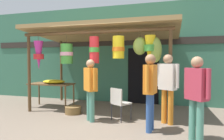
{
  "coord_description": "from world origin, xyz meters",
  "views": [
    {
      "loc": [
        1.98,
        -4.94,
        1.53
      ],
      "look_at": [
        0.26,
        0.85,
        1.27
      ],
      "focal_mm": 32.41,
      "sensor_mm": 36.0,
      "label": 1
    }
  ],
  "objects_px": {
    "shopper_by_bananas": "(168,83)",
    "passerby_at_right": "(150,86)",
    "vendor_in_orange": "(197,92)",
    "customer_foreground": "(90,85)",
    "flower_heap_on_table": "(54,81)",
    "wicker_basket_by_table": "(73,110)",
    "folding_chair": "(119,101)",
    "display_table": "(51,86)"
  },
  "relations": [
    {
      "from": "folding_chair",
      "to": "vendor_in_orange",
      "type": "height_order",
      "value": "vendor_in_orange"
    },
    {
      "from": "shopper_by_bananas",
      "to": "passerby_at_right",
      "type": "distance_m",
      "value": 0.74
    },
    {
      "from": "passerby_at_right",
      "to": "folding_chair",
      "type": "bearing_deg",
      "value": 145.54
    },
    {
      "from": "vendor_in_orange",
      "to": "passerby_at_right",
      "type": "distance_m",
      "value": 0.96
    },
    {
      "from": "flower_heap_on_table",
      "to": "customer_foreground",
      "type": "distance_m",
      "value": 2.07
    },
    {
      "from": "flower_heap_on_table",
      "to": "customer_foreground",
      "type": "xyz_separation_m",
      "value": [
        1.75,
        -1.1,
        0.07
      ]
    },
    {
      "from": "folding_chair",
      "to": "vendor_in_orange",
      "type": "relative_size",
      "value": 0.52
    },
    {
      "from": "folding_chair",
      "to": "flower_heap_on_table",
      "type": "bearing_deg",
      "value": 160.93
    },
    {
      "from": "vendor_in_orange",
      "to": "customer_foreground",
      "type": "bearing_deg",
      "value": 164.84
    },
    {
      "from": "display_table",
      "to": "flower_heap_on_table",
      "type": "xyz_separation_m",
      "value": [
        0.09,
        0.03,
        0.15
      ]
    },
    {
      "from": "shopper_by_bananas",
      "to": "passerby_at_right",
      "type": "height_order",
      "value": "shopper_by_bananas"
    },
    {
      "from": "vendor_in_orange",
      "to": "customer_foreground",
      "type": "xyz_separation_m",
      "value": [
        -2.43,
        0.66,
        -0.03
      ]
    },
    {
      "from": "vendor_in_orange",
      "to": "shopper_by_bananas",
      "type": "bearing_deg",
      "value": 119.23
    },
    {
      "from": "folding_chair",
      "to": "passerby_at_right",
      "type": "bearing_deg",
      "value": -34.46
    },
    {
      "from": "flower_heap_on_table",
      "to": "shopper_by_bananas",
      "type": "height_order",
      "value": "shopper_by_bananas"
    },
    {
      "from": "display_table",
      "to": "flower_heap_on_table",
      "type": "relative_size",
      "value": 1.91
    },
    {
      "from": "folding_chair",
      "to": "wicker_basket_by_table",
      "type": "xyz_separation_m",
      "value": [
        -1.46,
        0.28,
        -0.4
      ]
    },
    {
      "from": "shopper_by_bananas",
      "to": "wicker_basket_by_table",
      "type": "bearing_deg",
      "value": 175.52
    },
    {
      "from": "display_table",
      "to": "passerby_at_right",
      "type": "height_order",
      "value": "passerby_at_right"
    },
    {
      "from": "wicker_basket_by_table",
      "to": "passerby_at_right",
      "type": "height_order",
      "value": "passerby_at_right"
    },
    {
      "from": "customer_foreground",
      "to": "wicker_basket_by_table",
      "type": "bearing_deg",
      "value": 145.68
    },
    {
      "from": "folding_chair",
      "to": "shopper_by_bananas",
      "type": "bearing_deg",
      "value": 3.24
    },
    {
      "from": "shopper_by_bananas",
      "to": "folding_chair",
      "type": "bearing_deg",
      "value": -176.76
    },
    {
      "from": "customer_foreground",
      "to": "passerby_at_right",
      "type": "distance_m",
      "value": 1.57
    },
    {
      "from": "wicker_basket_by_table",
      "to": "customer_foreground",
      "type": "height_order",
      "value": "customer_foreground"
    },
    {
      "from": "shopper_by_bananas",
      "to": "passerby_at_right",
      "type": "bearing_deg",
      "value": -118.32
    },
    {
      "from": "wicker_basket_by_table",
      "to": "customer_foreground",
      "type": "relative_size",
      "value": 0.29
    },
    {
      "from": "flower_heap_on_table",
      "to": "vendor_in_orange",
      "type": "xyz_separation_m",
      "value": [
        4.19,
        -1.75,
        0.1
      ]
    },
    {
      "from": "wicker_basket_by_table",
      "to": "passerby_at_right",
      "type": "bearing_deg",
      "value": -20.38
    },
    {
      "from": "display_table",
      "to": "passerby_at_right",
      "type": "distance_m",
      "value": 3.67
    },
    {
      "from": "flower_heap_on_table",
      "to": "folding_chair",
      "type": "relative_size",
      "value": 0.91
    },
    {
      "from": "vendor_in_orange",
      "to": "customer_foreground",
      "type": "distance_m",
      "value": 2.52
    },
    {
      "from": "display_table",
      "to": "customer_foreground",
      "type": "bearing_deg",
      "value": -29.93
    },
    {
      "from": "passerby_at_right",
      "to": "flower_heap_on_table",
      "type": "bearing_deg",
      "value": 156.56
    },
    {
      "from": "customer_foreground",
      "to": "passerby_at_right",
      "type": "xyz_separation_m",
      "value": [
        1.54,
        -0.33,
        0.07
      ]
    },
    {
      "from": "customer_foreground",
      "to": "flower_heap_on_table",
      "type": "bearing_deg",
      "value": 147.98
    },
    {
      "from": "vendor_in_orange",
      "to": "passerby_at_right",
      "type": "relative_size",
      "value": 0.96
    },
    {
      "from": "wicker_basket_by_table",
      "to": "folding_chair",
      "type": "bearing_deg",
      "value": -10.69
    },
    {
      "from": "flower_heap_on_table",
      "to": "passerby_at_right",
      "type": "bearing_deg",
      "value": -23.44
    },
    {
      "from": "flower_heap_on_table",
      "to": "shopper_by_bananas",
      "type": "relative_size",
      "value": 0.45
    },
    {
      "from": "folding_chair",
      "to": "passerby_at_right",
      "type": "xyz_separation_m",
      "value": [
        0.85,
        -0.58,
        0.49
      ]
    },
    {
      "from": "flower_heap_on_table",
      "to": "vendor_in_orange",
      "type": "distance_m",
      "value": 4.54
    }
  ]
}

